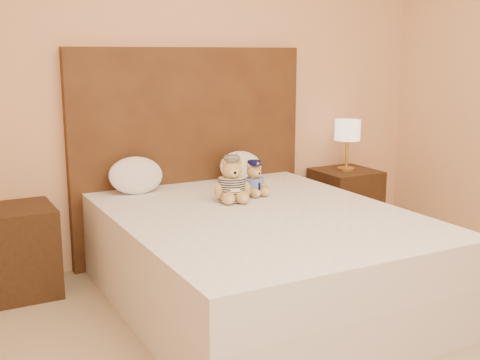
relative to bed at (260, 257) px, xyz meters
name	(u,v)px	position (x,y,z in m)	size (l,w,h in m)	color
bed	(260,257)	(0.00, 0.00, 0.00)	(1.60, 2.00, 0.55)	white
headboard	(190,154)	(0.00, 1.01, 0.47)	(1.75, 0.08, 1.50)	#523418
nightstand_left	(17,251)	(-1.25, 0.80, 0.00)	(0.45, 0.45, 0.55)	#362011
nightstand_right	(345,204)	(1.25, 0.80, 0.00)	(0.45, 0.45, 0.55)	#362011
lamp	(347,133)	(1.25, 0.80, 0.57)	(0.20, 0.20, 0.40)	gold
teddy_police	(254,178)	(0.18, 0.40, 0.39)	(0.20, 0.19, 0.23)	#B79247
teddy_prisoner	(232,179)	(-0.02, 0.32, 0.41)	(0.25, 0.24, 0.28)	#B79247
pillow_left	(136,174)	(-0.47, 0.83, 0.40)	(0.37, 0.24, 0.26)	white
pillow_right	(241,165)	(0.32, 0.83, 0.39)	(0.33, 0.22, 0.23)	white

